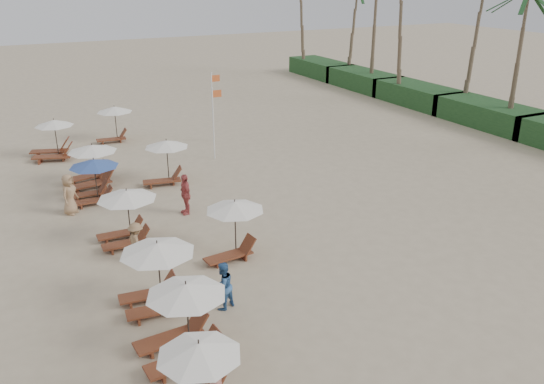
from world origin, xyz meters
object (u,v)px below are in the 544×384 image
lounger_station_4 (92,178)px  lounger_station_2 (154,273)px  beachgoer_mid_b (137,242)px  lounger_station_5 (89,166)px  flag_pole_near (214,119)px  beachgoer_far_a (185,194)px  beachgoer_far_b (69,194)px  inland_station_2 (113,119)px  lounger_station_6 (51,141)px  beachgoer_mid_a (223,286)px  lounger_station_3 (124,215)px  inland_station_0 (232,223)px  lounger_station_1 (179,323)px  inland_station_1 (164,157)px

lounger_station_4 → lounger_station_2: bearing=-89.6°
beachgoer_mid_b → lounger_station_4: bearing=-8.9°
lounger_station_5 → flag_pole_near: size_ratio=0.69×
beachgoer_far_a → beachgoer_far_b: size_ratio=1.00×
lounger_station_4 → beachgoer_far_a: lounger_station_4 is taller
inland_station_2 → flag_pole_near: flag_pole_near is taller
lounger_station_5 → lounger_station_6: bearing=101.2°
lounger_station_4 → inland_station_2: inland_station_2 is taller
inland_station_2 → beachgoer_mid_a: inland_station_2 is taller
lounger_station_2 → flag_pole_near: flag_pole_near is taller
lounger_station_3 → beachgoer_far_b: (-1.51, 4.10, -0.31)m
lounger_station_2 → beachgoer_mid_b: 3.42m
beachgoer_mid_b → flag_pole_near: (7.21, 10.32, 1.55)m
lounger_station_5 → inland_station_0: (3.41, -10.44, 0.39)m
inland_station_0 → beachgoer_mid_a: (-1.65, -3.03, -0.61)m
beachgoer_far_b → beachgoer_mid_a: bearing=-122.1°
inland_station_2 → inland_station_0: bearing=-88.3°
beachgoer_mid_b → lounger_station_1: bearing=165.0°
inland_station_2 → lounger_station_3: bearing=-100.7°
lounger_station_6 → beachgoer_mid_a: size_ratio=1.67×
lounger_station_1 → lounger_station_3: lounger_station_1 is taller
lounger_station_5 → beachgoer_far_a: 6.46m
beachgoer_mid_a → beachgoer_mid_b: 4.71m
inland_station_2 → beachgoer_far_a: size_ratio=1.38×
inland_station_2 → beachgoer_far_b: inland_station_2 is taller
lounger_station_1 → inland_station_0: lounger_station_1 is taller
lounger_station_2 → lounger_station_4: size_ratio=1.05×
lounger_station_6 → beachgoer_mid_b: lounger_station_6 is taller
inland_station_0 → inland_station_1: (0.12, 8.98, -0.02)m
inland_station_0 → beachgoer_mid_b: (-3.31, 1.37, -0.64)m
lounger_station_3 → beachgoer_mid_a: 6.34m
beachgoer_far_a → flag_pole_near: size_ratio=0.45×
lounger_station_5 → beachgoer_mid_a: size_ratio=1.76×
lounger_station_1 → lounger_station_4: size_ratio=1.10×
lounger_station_5 → inland_station_2: size_ratio=1.12×
beachgoer_far_a → flag_pole_near: bearing=149.1°
beachgoer_mid_a → flag_pole_near: size_ratio=0.39×
lounger_station_5 → lounger_station_6: 5.69m
beachgoer_far_b → lounger_station_5: bearing=16.9°
lounger_station_1 → lounger_station_6: size_ratio=0.98×
lounger_station_3 → beachgoer_far_a: lounger_station_3 is taller
lounger_station_4 → inland_station_2: size_ratio=0.94×
lounger_station_6 → beachgoer_far_a: 12.00m
lounger_station_1 → beachgoer_far_b: bearing=95.7°
lounger_station_2 → flag_pole_near: (7.48, 13.69, 1.06)m
lounger_station_1 → flag_pole_near: 18.15m
lounger_station_6 → beachgoer_mid_a: bearing=-81.5°
beachgoer_mid_b → beachgoer_far_b: bearing=3.0°
lounger_station_4 → beachgoer_far_a: 4.81m
lounger_station_3 → lounger_station_5: 7.38m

